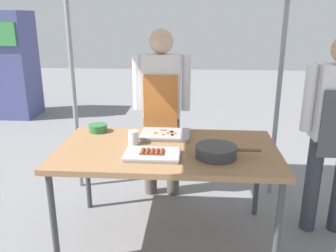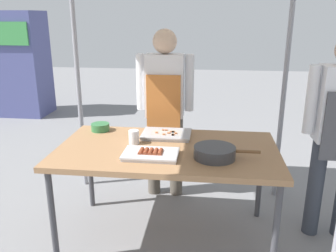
{
  "view_description": "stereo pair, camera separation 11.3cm",
  "coord_description": "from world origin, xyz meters",
  "px_view_note": "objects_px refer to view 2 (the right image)",
  "views": [
    {
      "loc": [
        0.18,
        -2.38,
        1.67
      ],
      "look_at": [
        0.0,
        0.05,
        0.9
      ],
      "focal_mm": 37.54,
      "sensor_mm": 36.0,
      "label": 1
    },
    {
      "loc": [
        0.29,
        -2.37,
        1.67
      ],
      "look_at": [
        0.0,
        0.05,
        0.9
      ],
      "focal_mm": 37.54,
      "sensor_mm": 36.0,
      "label": 2
    }
  ],
  "objects_px": {
    "drink_cup_near_edge": "(134,137)",
    "vendor_woman": "(165,102)",
    "cooking_wok": "(215,152)",
    "condiment_bowl": "(100,127)",
    "tray_grilled_sausages": "(151,154)",
    "tray_meat_skewers": "(167,134)",
    "neighbor_stall_left": "(20,64)",
    "stall_table": "(167,154)"
  },
  "relations": [
    {
      "from": "drink_cup_near_edge",
      "to": "vendor_woman",
      "type": "height_order",
      "value": "vendor_woman"
    },
    {
      "from": "cooking_wok",
      "to": "condiment_bowl",
      "type": "height_order",
      "value": "cooking_wok"
    },
    {
      "from": "tray_grilled_sausages",
      "to": "drink_cup_near_edge",
      "type": "distance_m",
      "value": 0.29
    },
    {
      "from": "tray_meat_skewers",
      "to": "vendor_woman",
      "type": "height_order",
      "value": "vendor_woman"
    },
    {
      "from": "neighbor_stall_left",
      "to": "cooking_wok",
      "type": "bearing_deg",
      "value": -46.55
    },
    {
      "from": "cooking_wok",
      "to": "condiment_bowl",
      "type": "bearing_deg",
      "value": 153.08
    },
    {
      "from": "tray_grilled_sausages",
      "to": "drink_cup_near_edge",
      "type": "height_order",
      "value": "drink_cup_near_edge"
    },
    {
      "from": "neighbor_stall_left",
      "to": "stall_table",
      "type": "bearing_deg",
      "value": -48.41
    },
    {
      "from": "stall_table",
      "to": "condiment_bowl",
      "type": "xyz_separation_m",
      "value": [
        -0.6,
        0.33,
        0.08
      ]
    },
    {
      "from": "tray_meat_skewers",
      "to": "cooking_wok",
      "type": "distance_m",
      "value": 0.55
    },
    {
      "from": "cooking_wok",
      "to": "condiment_bowl",
      "type": "distance_m",
      "value": 1.06
    },
    {
      "from": "drink_cup_near_edge",
      "to": "vendor_woman",
      "type": "distance_m",
      "value": 0.68
    },
    {
      "from": "stall_table",
      "to": "vendor_woman",
      "type": "relative_size",
      "value": 1.02
    },
    {
      "from": "cooking_wok",
      "to": "neighbor_stall_left",
      "type": "distance_m",
      "value": 4.78
    },
    {
      "from": "tray_meat_skewers",
      "to": "vendor_woman",
      "type": "xyz_separation_m",
      "value": [
        -0.07,
        0.46,
        0.16
      ]
    },
    {
      "from": "tray_grilled_sausages",
      "to": "drink_cup_near_edge",
      "type": "relative_size",
      "value": 3.62
    },
    {
      "from": "condiment_bowl",
      "to": "drink_cup_near_edge",
      "type": "relative_size",
      "value": 1.45
    },
    {
      "from": "tray_grilled_sausages",
      "to": "drink_cup_near_edge",
      "type": "xyz_separation_m",
      "value": [
        -0.17,
        0.24,
        0.03
      ]
    },
    {
      "from": "drink_cup_near_edge",
      "to": "cooking_wok",
      "type": "bearing_deg",
      "value": -19.18
    },
    {
      "from": "cooking_wok",
      "to": "tray_grilled_sausages",
      "type": "bearing_deg",
      "value": -176.02
    },
    {
      "from": "cooking_wok",
      "to": "drink_cup_near_edge",
      "type": "xyz_separation_m",
      "value": [
        -0.6,
        0.21,
        0.01
      ]
    },
    {
      "from": "stall_table",
      "to": "neighbor_stall_left",
      "type": "relative_size",
      "value": 0.92
    },
    {
      "from": "tray_meat_skewers",
      "to": "cooking_wok",
      "type": "relative_size",
      "value": 0.87
    },
    {
      "from": "tray_meat_skewers",
      "to": "condiment_bowl",
      "type": "relative_size",
      "value": 2.55
    },
    {
      "from": "stall_table",
      "to": "vendor_woman",
      "type": "xyz_separation_m",
      "value": [
        -0.11,
        0.71,
        0.22
      ]
    },
    {
      "from": "tray_meat_skewers",
      "to": "condiment_bowl",
      "type": "xyz_separation_m",
      "value": [
        -0.57,
        0.08,
        0.01
      ]
    },
    {
      "from": "drink_cup_near_edge",
      "to": "neighbor_stall_left",
      "type": "relative_size",
      "value": 0.06
    },
    {
      "from": "stall_table",
      "to": "tray_grilled_sausages",
      "type": "height_order",
      "value": "tray_grilled_sausages"
    },
    {
      "from": "tray_meat_skewers",
      "to": "neighbor_stall_left",
      "type": "height_order",
      "value": "neighbor_stall_left"
    },
    {
      "from": "tray_grilled_sausages",
      "to": "cooking_wok",
      "type": "bearing_deg",
      "value": 3.98
    },
    {
      "from": "vendor_woman",
      "to": "cooking_wok",
      "type": "bearing_deg",
      "value": 117.63
    },
    {
      "from": "drink_cup_near_edge",
      "to": "neighbor_stall_left",
      "type": "xyz_separation_m",
      "value": [
        -2.69,
        3.26,
        0.08
      ]
    },
    {
      "from": "stall_table",
      "to": "tray_meat_skewers",
      "type": "height_order",
      "value": "tray_meat_skewers"
    },
    {
      "from": "condiment_bowl",
      "to": "drink_cup_near_edge",
      "type": "bearing_deg",
      "value": -38.22
    },
    {
      "from": "condiment_bowl",
      "to": "vendor_woman",
      "type": "distance_m",
      "value": 0.64
    },
    {
      "from": "stall_table",
      "to": "condiment_bowl",
      "type": "bearing_deg",
      "value": 151.52
    },
    {
      "from": "condiment_bowl",
      "to": "drink_cup_near_edge",
      "type": "distance_m",
      "value": 0.44
    },
    {
      "from": "cooking_wok",
      "to": "neighbor_stall_left",
      "type": "height_order",
      "value": "neighbor_stall_left"
    },
    {
      "from": "tray_meat_skewers",
      "to": "condiment_bowl",
      "type": "bearing_deg",
      "value": 171.78
    },
    {
      "from": "stall_table",
      "to": "vendor_woman",
      "type": "bearing_deg",
      "value": 98.64
    },
    {
      "from": "cooking_wok",
      "to": "vendor_woman",
      "type": "bearing_deg",
      "value": 117.63
    },
    {
      "from": "condiment_bowl",
      "to": "vendor_woman",
      "type": "bearing_deg",
      "value": 37.59
    }
  ]
}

